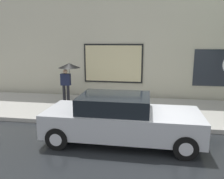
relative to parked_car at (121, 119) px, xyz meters
name	(u,v)px	position (x,y,z in m)	size (l,w,h in m)	color
ground_plane	(156,143)	(1.06, 0.02, -0.70)	(60.00, 60.00, 0.00)	black
sidewalk	(154,111)	(1.06, 3.02, -0.63)	(20.00, 4.00, 0.15)	#A3A099
building_facade	(156,31)	(1.05, 5.51, 2.78)	(20.00, 0.67, 7.00)	beige
parked_car	(121,119)	(0.00, 0.00, 0.00)	(4.54, 1.87, 1.42)	#B7BABF
fire_hydrant	(136,108)	(0.35, 1.85, -0.19)	(0.30, 0.44, 0.75)	white
pedestrian_with_umbrella	(68,71)	(-2.95, 3.68, 0.92)	(1.02, 1.02, 1.83)	black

